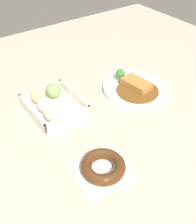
# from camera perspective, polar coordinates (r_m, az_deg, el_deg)

# --- Properties ---
(ground_plane) EXTENTS (1.60, 1.60, 0.00)m
(ground_plane) POSITION_cam_1_polar(r_m,az_deg,el_deg) (0.93, 4.88, 0.87)
(ground_plane) COLOR #B2A893
(curry_plate) EXTENTS (0.23, 0.23, 0.07)m
(curry_plate) POSITION_cam_1_polar(r_m,az_deg,el_deg) (1.00, 7.69, 5.15)
(curry_plate) COLOR white
(curry_plate) RESTS_ON ground_plane
(donut_box) EXTENTS (0.19, 0.17, 0.06)m
(donut_box) POSITION_cam_1_polar(r_m,az_deg,el_deg) (0.91, -10.00, 1.68)
(donut_box) COLOR beige
(donut_box) RESTS_ON ground_plane
(chocolate_ring_donut) EXTENTS (0.16, 0.16, 0.03)m
(chocolate_ring_donut) POSITION_cam_1_polar(r_m,az_deg,el_deg) (0.72, 1.08, -11.51)
(chocolate_ring_donut) COLOR white
(chocolate_ring_donut) RESTS_ON ground_plane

